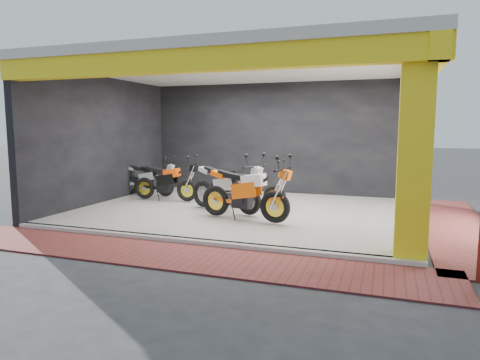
% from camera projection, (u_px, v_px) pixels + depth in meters
% --- Properties ---
extents(ground, '(80.00, 80.00, 0.00)m').
position_uv_depth(ground, '(213.00, 231.00, 8.84)').
color(ground, '#2D2D30').
rests_on(ground, ground).
extents(showroom_floor, '(8.00, 6.00, 0.10)m').
position_uv_depth(showroom_floor, '(244.00, 211.00, 10.70)').
color(showroom_floor, silver).
rests_on(showroom_floor, ground).
extents(showroom_ceiling, '(8.40, 6.40, 0.20)m').
position_uv_depth(showroom_ceiling, '(244.00, 66.00, 10.26)').
color(showroom_ceiling, beige).
rests_on(showroom_ceiling, corner_column).
extents(back_wall, '(8.20, 0.20, 3.50)m').
position_uv_depth(back_wall, '(276.00, 140.00, 13.40)').
color(back_wall, black).
rests_on(back_wall, ground).
extents(left_wall, '(0.20, 6.20, 3.50)m').
position_uv_depth(left_wall, '(104.00, 141.00, 11.83)').
color(left_wall, black).
rests_on(left_wall, ground).
extents(corner_column, '(0.50, 0.50, 3.50)m').
position_uv_depth(corner_column, '(414.00, 153.00, 6.69)').
color(corner_column, yellow).
rests_on(corner_column, ground).
extents(header_beam_front, '(8.40, 0.30, 0.40)m').
position_uv_depth(header_beam_front, '(189.00, 61.00, 7.49)').
color(header_beam_front, yellow).
rests_on(header_beam_front, corner_column).
extents(header_beam_right, '(0.30, 6.40, 0.40)m').
position_uv_depth(header_beam_right, '(424.00, 72.00, 8.99)').
color(header_beam_right, yellow).
rests_on(header_beam_right, corner_column).
extents(floor_kerb, '(8.00, 0.20, 0.10)m').
position_uv_depth(floor_kerb, '(192.00, 242.00, 7.87)').
color(floor_kerb, silver).
rests_on(floor_kerb, ground).
extents(paver_front, '(9.00, 1.40, 0.03)m').
position_uv_depth(paver_front, '(171.00, 255.00, 7.15)').
color(paver_front, maroon).
rests_on(paver_front, ground).
extents(paver_right, '(1.40, 7.00, 0.03)m').
position_uv_depth(paver_right, '(456.00, 227.00, 9.14)').
color(paver_right, maroon).
rests_on(paver_right, ground).
extents(moto_hero, '(2.44, 1.29, 1.42)m').
position_uv_depth(moto_hero, '(275.00, 191.00, 8.97)').
color(moto_hero, '#FC5E0A').
rests_on(moto_hero, showroom_floor).
extents(moto_row_a, '(1.97, 0.76, 1.20)m').
position_uv_depth(moto_row_a, '(275.00, 185.00, 10.65)').
color(moto_row_a, '#F65A0A').
rests_on(moto_row_a, showroom_floor).
extents(moto_row_b, '(2.44, 1.61, 1.40)m').
position_uv_depth(moto_row_b, '(249.00, 186.00, 9.82)').
color(moto_row_b, '#A8ABB0').
rests_on(moto_row_b, showroom_floor).
extents(moto_row_c, '(2.05, 0.80, 1.24)m').
position_uv_depth(moto_row_c, '(187.00, 180.00, 11.65)').
color(moto_row_c, black).
rests_on(moto_row_c, showroom_floor).
extents(moto_row_d, '(1.93, 0.76, 1.17)m').
position_uv_depth(moto_row_d, '(165.00, 177.00, 12.52)').
color(moto_row_d, '#ACAFB4').
rests_on(moto_row_d, showroom_floor).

